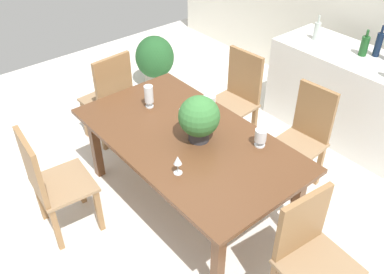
% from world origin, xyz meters
% --- Properties ---
extents(ground_plane, '(7.04, 7.04, 0.00)m').
position_xyz_m(ground_plane, '(0.00, 0.00, 0.00)').
color(ground_plane, silver).
extents(dining_table, '(1.93, 1.08, 0.74)m').
position_xyz_m(dining_table, '(0.00, -0.06, 0.66)').
color(dining_table, brown).
rests_on(dining_table, ground).
extents(chair_foot_end, '(0.47, 0.51, 0.94)m').
position_xyz_m(chair_foot_end, '(1.25, -0.05, 0.53)').
color(chair_foot_end, olive).
rests_on(chair_foot_end, ground).
extents(chair_far_right, '(0.43, 0.45, 0.98)m').
position_xyz_m(chair_far_right, '(0.43, 0.95, 0.54)').
color(chair_far_right, olive).
rests_on(chair_far_right, ground).
extents(chair_near_left, '(0.51, 0.47, 0.98)m').
position_xyz_m(chair_near_left, '(-0.44, -1.07, 0.55)').
color(chair_near_left, olive).
rests_on(chair_near_left, ground).
extents(chair_far_left, '(0.48, 0.47, 0.99)m').
position_xyz_m(chair_far_left, '(-0.44, 0.96, 0.55)').
color(chair_far_left, olive).
rests_on(chair_far_left, ground).
extents(chair_head_end, '(0.44, 0.48, 1.00)m').
position_xyz_m(chair_head_end, '(-1.25, -0.05, 0.56)').
color(chair_head_end, olive).
rests_on(chair_head_end, ground).
extents(flower_centerpiece, '(0.33, 0.33, 0.38)m').
position_xyz_m(flower_centerpiece, '(0.09, -0.01, 0.95)').
color(flower_centerpiece, '#333338').
rests_on(flower_centerpiece, dining_table).
extents(crystal_vase_left, '(0.08, 0.08, 0.21)m').
position_xyz_m(crystal_vase_left, '(-0.56, -0.03, 0.86)').
color(crystal_vase_left, silver).
rests_on(crystal_vase_left, dining_table).
extents(crystal_vase_center_near, '(0.10, 0.10, 0.18)m').
position_xyz_m(crystal_vase_center_near, '(-0.14, 0.30, 0.85)').
color(crystal_vase_center_near, silver).
rests_on(crystal_vase_center_near, dining_table).
extents(crystal_vase_right, '(0.09, 0.09, 0.15)m').
position_xyz_m(crystal_vase_right, '(0.45, 0.31, 0.83)').
color(crystal_vase_right, silver).
rests_on(crystal_vase_right, dining_table).
extents(wine_glass, '(0.06, 0.06, 0.15)m').
position_xyz_m(wine_glass, '(0.30, -0.38, 0.85)').
color(wine_glass, silver).
rests_on(wine_glass, dining_table).
extents(kitchen_counter, '(1.74, 0.68, 0.92)m').
position_xyz_m(kitchen_counter, '(0.27, 1.94, 0.46)').
color(kitchen_counter, silver).
rests_on(kitchen_counter, ground).
extents(wine_bottle_clear, '(0.07, 0.07, 0.31)m').
position_xyz_m(wine_bottle_clear, '(0.34, 2.07, 1.05)').
color(wine_bottle_clear, '#0F1E38').
rests_on(wine_bottle_clear, kitchen_counter).
extents(wine_bottle_tall, '(0.08, 0.08, 0.26)m').
position_xyz_m(wine_bottle_tall, '(0.24, 1.98, 1.03)').
color(wine_bottle_tall, '#194C1E').
rests_on(wine_bottle_tall, kitchen_counter).
extents(wine_bottle_amber, '(0.07, 0.07, 0.26)m').
position_xyz_m(wine_bottle_amber, '(-0.29, 1.94, 1.02)').
color(wine_bottle_amber, '#B2BFB7').
rests_on(wine_bottle_amber, kitchen_counter).
extents(potted_plant_floor, '(0.49, 0.49, 0.66)m').
position_xyz_m(potted_plant_floor, '(-1.96, 1.00, 0.35)').
color(potted_plant_floor, '#9E9384').
rests_on(potted_plant_floor, ground).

